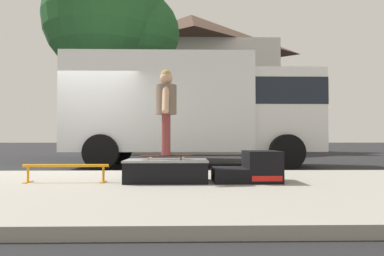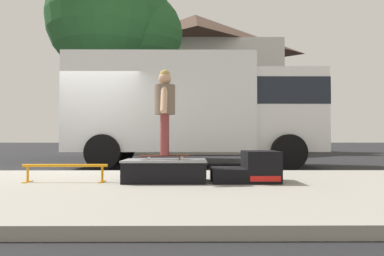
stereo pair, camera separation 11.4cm
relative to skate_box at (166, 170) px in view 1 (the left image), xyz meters
The scene contains 10 objects.
ground_plane 3.38m from the skate_box, 129.66° to the left, with size 140.00×140.00×0.00m, color black.
sidewalk_slab 2.20m from the skate_box, 169.13° to the right, with size 50.00×5.00×0.12m, color gray.
skate_box is the anchor object (origin of this frame).
kicker_ramp 1.32m from the skate_box, ahead, with size 1.01×0.78×0.48m.
grind_rail 1.53m from the skate_box, behind, with size 1.30×0.28×0.28m.
skateboard 0.21m from the skate_box, 113.62° to the left, with size 0.80×0.32×0.07m.
skater_kid 1.01m from the skate_box, 113.62° to the left, with size 0.32×0.68×1.33m.
box_truck 5.02m from the skate_box, 83.22° to the left, with size 6.91×2.63×3.05m.
street_tree_main 10.23m from the skate_box, 106.01° to the left, with size 5.23×4.75×7.84m.
house_behind 17.22m from the skate_box, 87.40° to the left, with size 9.54×8.22×8.40m.
Camera 1 is at (2.40, -8.35, 0.78)m, focal length 34.85 mm.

